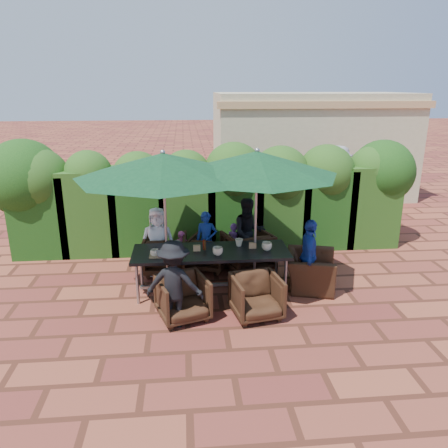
{
  "coord_description": "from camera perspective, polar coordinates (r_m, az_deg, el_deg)",
  "views": [
    {
      "loc": [
        -0.54,
        -6.73,
        3.41
      ],
      "look_at": [
        0.12,
        0.4,
        1.13
      ],
      "focal_mm": 35.0,
      "sensor_mm": 36.0,
      "label": 1
    }
  ],
  "objects": [
    {
      "name": "cup_e",
      "position": [
        7.41,
        5.61,
        -2.92
      ],
      "size": [
        0.18,
        0.18,
        0.14
      ],
      "primitive_type": "imported",
      "color": "beige",
      "rests_on": "dining_table"
    },
    {
      "name": "pedestrian_c",
      "position": [
        12.07,
        14.56,
        5.34
      ],
      "size": [
        1.23,
        1.3,
        1.92
      ],
      "primitive_type": "imported",
      "rotation": [
        0.0,
        0.0,
        2.28
      ],
      "color": "gray",
      "rests_on": "ground"
    },
    {
      "name": "cup_d",
      "position": [
        7.57,
        1.98,
        -2.43
      ],
      "size": [
        0.14,
        0.14,
        0.13
      ],
      "primitive_type": "imported",
      "color": "beige",
      "rests_on": "dining_table"
    },
    {
      "name": "chair_far_right",
      "position": [
        8.38,
        3.08,
        -3.3
      ],
      "size": [
        1.02,
        0.99,
        0.84
      ],
      "primitive_type": "imported",
      "rotation": [
        0.0,
        0.0,
        3.49
      ],
      "color": "black",
      "rests_on": "ground"
    },
    {
      "name": "chair_near_left",
      "position": [
        6.72,
        -5.41,
        -9.35
      ],
      "size": [
        0.89,
        0.86,
        0.74
      ],
      "primitive_type": "imported",
      "rotation": [
        0.0,
        0.0,
        0.32
      ],
      "color": "black",
      "rests_on": "ground"
    },
    {
      "name": "umbrella_right",
      "position": [
        7.12,
        4.32,
        7.92
      ],
      "size": [
        2.68,
        2.68,
        2.46
      ],
      "color": "gray",
      "rests_on": "ground"
    },
    {
      "name": "serving_tray",
      "position": [
        7.24,
        -8.31,
        -4.05
      ],
      "size": [
        0.35,
        0.25,
        0.02
      ],
      "primitive_type": "cube",
      "color": "olive",
      "rests_on": "dining_table"
    },
    {
      "name": "child_right",
      "position": [
        8.59,
        1.29,
        -2.7
      ],
      "size": [
        0.38,
        0.35,
        0.85
      ],
      "primitive_type": "imported",
      "rotation": [
        0.0,
        0.0,
        -0.43
      ],
      "color": "#88489D",
      "rests_on": "ground"
    },
    {
      "name": "pedestrian_b",
      "position": [
        11.86,
        10.03,
        4.74
      ],
      "size": [
        0.91,
        0.76,
        1.64
      ],
      "primitive_type": "imported",
      "rotation": [
        0.0,
        0.0,
        3.56
      ],
      "color": "#E35095",
      "rests_on": "ground"
    },
    {
      "name": "cup_c",
      "position": [
        7.17,
        -0.84,
        -3.56
      ],
      "size": [
        0.17,
        0.17,
        0.14
      ],
      "primitive_type": "imported",
      "color": "beige",
      "rests_on": "dining_table"
    },
    {
      "name": "hedge_wall",
      "position": [
        9.31,
        -2.68,
        4.41
      ],
      "size": [
        9.1,
        1.6,
        2.4
      ],
      "color": "black",
      "rests_on": "ground"
    },
    {
      "name": "sauce_bottle",
      "position": [
        7.39,
        -2.54,
        -2.77
      ],
      "size": [
        0.04,
        0.04,
        0.17
      ],
      "primitive_type": "cylinder",
      "color": "#4C230C",
      "rests_on": "dining_table"
    },
    {
      "name": "building",
      "position": [
        14.42,
        11.22,
        10.12
      ],
      "size": [
        6.2,
        3.08,
        3.2
      ],
      "color": "#C4B991",
      "rests_on": "ground"
    },
    {
      "name": "number_block_left",
      "position": [
        7.37,
        -3.58,
        -3.15
      ],
      "size": [
        0.12,
        0.06,
        0.1
      ],
      "primitive_type": "cube",
      "color": "tan",
      "rests_on": "dining_table"
    },
    {
      "name": "cup_b",
      "position": [
        7.46,
        -6.26,
        -2.78
      ],
      "size": [
        0.15,
        0.15,
        0.14
      ],
      "primitive_type": "imported",
      "color": "beige",
      "rests_on": "dining_table"
    },
    {
      "name": "dining_table",
      "position": [
        7.4,
        -1.71,
        -4.04
      ],
      "size": [
        2.63,
        0.9,
        0.75
      ],
      "color": "black",
      "rests_on": "ground"
    },
    {
      "name": "chair_near_right",
      "position": [
        6.77,
        4.29,
        -9.17
      ],
      "size": [
        0.82,
        0.78,
        0.73
      ],
      "primitive_type": "imported",
      "rotation": [
        0.0,
        0.0,
        0.18
      ],
      "color": "black",
      "rests_on": "ground"
    },
    {
      "name": "adult_far_right",
      "position": [
        8.46,
        3.23,
        -1.18
      ],
      "size": [
        0.71,
        0.5,
        1.37
      ],
      "primitive_type": "imported",
      "rotation": [
        0.0,
        0.0,
        0.16
      ],
      "color": "black",
      "rests_on": "ground"
    },
    {
      "name": "number_block_right",
      "position": [
        7.49,
        3.75,
        -2.8
      ],
      "size": [
        0.12,
        0.06,
        0.1
      ],
      "primitive_type": "cube",
      "color": "tan",
      "rests_on": "dining_table"
    },
    {
      "name": "ketchup_bottle",
      "position": [
        7.4,
        -2.6,
        -2.74
      ],
      "size": [
        0.04,
        0.04,
        0.17
      ],
      "primitive_type": "cylinder",
      "color": "#B20C0A",
      "rests_on": "dining_table"
    },
    {
      "name": "child_left",
      "position": [
        8.44,
        -5.49,
        -3.47
      ],
      "size": [
        0.29,
        0.24,
        0.77
      ],
      "primitive_type": "imported",
      "rotation": [
        0.0,
        0.0,
        0.05
      ],
      "color": "#E35095",
      "rests_on": "ground"
    },
    {
      "name": "chair_end_right",
      "position": [
        7.81,
        11.23,
        -5.29
      ],
      "size": [
        0.85,
        1.08,
        0.83
      ],
      "primitive_type": "imported",
      "rotation": [
        0.0,
        0.0,
        1.3
      ],
      "color": "black",
      "rests_on": "ground"
    },
    {
      "name": "chair_far_mid",
      "position": [
        8.46,
        -1.98,
        -3.52
      ],
      "size": [
        0.89,
        0.87,
        0.72
      ],
      "primitive_type": "imported",
      "rotation": [
        0.0,
        0.0,
        2.75
      ],
      "color": "black",
      "rests_on": "ground"
    },
    {
      "name": "ground",
      "position": [
        7.57,
        -0.6,
        -9.15
      ],
      "size": [
        80.0,
        80.0,
        0.0
      ],
      "primitive_type": "plane",
      "color": "brown",
      "rests_on": "ground"
    },
    {
      "name": "adult_far_left",
      "position": [
        8.21,
        -8.64,
        -2.24
      ],
      "size": [
        0.65,
        0.4,
        1.29
      ],
      "primitive_type": "imported",
      "rotation": [
        0.0,
        0.0,
        -0.03
      ],
      "color": "white",
      "rests_on": "ground"
    },
    {
      "name": "chair_far_left",
      "position": [
        8.35,
        -7.65,
        -3.63
      ],
      "size": [
        0.83,
        0.78,
        0.81
      ],
      "primitive_type": "imported",
      "rotation": [
        0.0,
        0.0,
        3.09
      ],
      "color": "black",
      "rests_on": "ground"
    },
    {
      "name": "umbrella_left",
      "position": [
        6.97,
        -7.95,
        7.58
      ],
      "size": [
        2.82,
        2.82,
        2.46
      ],
      "color": "gray",
      "rests_on": "ground"
    },
    {
      "name": "pedestrian_a",
      "position": [
        11.4,
        5.81,
        4.72
      ],
      "size": [
        1.74,
        1.12,
        1.76
      ],
      "primitive_type": "imported",
      "rotation": [
        0.0,
        0.0,
        2.79
      ],
      "color": "green",
      "rests_on": "ground"
    },
    {
      "name": "adult_near_left",
      "position": [
        6.44,
        -6.53,
        -7.76
      ],
      "size": [
        0.91,
        0.56,
        1.32
      ],
      "primitive_type": "imported",
      "rotation": [
        0.0,
        0.0,
        2.93
      ],
      "color": "black",
      "rests_on": "ground"
    },
    {
      "name": "adult_far_mid",
      "position": [
        8.41,
        -2.31,
        -2.16
      ],
      "size": [
        0.44,
        0.37,
        1.13
      ],
      "primitive_type": "imported",
      "rotation": [
        0.0,
        0.0,
        -0.1
      ],
      "color": "#1C399A",
      "rests_on": "ground"
    },
    {
      "name": "adult_end_right",
      "position": [
        7.61,
        11.02,
        -4.07
      ],
      "size": [
        0.53,
        0.81,
        1.28
      ],
      "primitive_type": "imported",
      "rotation": [
        0.0,
        0.0,
        1.35
      ],
      "color": "#1C399A",
      "rests_on": "ground"
    },
    {
      "name": "cup_a",
      "position": [
        7.22,
        -9.05,
        -3.73
      ],
      "size": [
        0.15,
        0.15,
        0.11
      ],
      "primitive_type": "imported",
      "color": "beige",
      "rests_on": "dining_table"
    }
  ]
}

